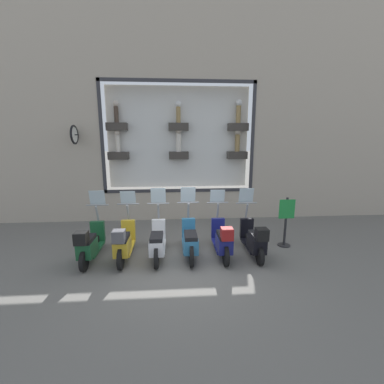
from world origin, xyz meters
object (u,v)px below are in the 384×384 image
object	(u,v)px
scooter_black_0	(254,239)
shop_sign_post	(286,221)
scooter_navy_1	(222,240)
scooter_teal_2	(190,240)
scooter_yellow_4	(124,242)
scooter_green_5	(90,243)
scooter_white_3	(158,242)

from	to	relation	value
scooter_black_0	shop_sign_post	size ratio (longest dim) A/B	1.25
scooter_navy_1	scooter_teal_2	xyz separation A→B (m)	(0.07, 0.84, -0.03)
scooter_yellow_4	scooter_black_0	bearing A→B (deg)	-90.16
scooter_navy_1	shop_sign_post	size ratio (longest dim) A/B	1.26
scooter_yellow_4	shop_sign_post	bearing A→B (deg)	-82.69
scooter_yellow_4	scooter_green_5	size ratio (longest dim) A/B	1.00
scooter_navy_1	scooter_yellow_4	size ratio (longest dim) A/B	1.00
scooter_teal_2	scooter_yellow_4	size ratio (longest dim) A/B	1.00
scooter_black_0	scooter_navy_1	world-z (taller)	scooter_black_0
scooter_navy_1	scooter_green_5	size ratio (longest dim) A/B	1.00
scooter_white_3	shop_sign_post	world-z (taller)	scooter_white_3
scooter_navy_1	shop_sign_post	bearing A→B (deg)	-73.48
scooter_yellow_4	scooter_navy_1	bearing A→B (deg)	-90.05
scooter_white_3	scooter_green_5	distance (m)	1.69
scooter_black_0	scooter_teal_2	size ratio (longest dim) A/B	0.99
scooter_black_0	scooter_green_5	world-z (taller)	scooter_black_0
scooter_green_5	shop_sign_post	xyz separation A→B (m)	(0.58, -5.31, 0.28)
scooter_teal_2	shop_sign_post	size ratio (longest dim) A/B	1.26
scooter_teal_2	scooter_green_5	bearing A→B (deg)	91.52
scooter_black_0	scooter_navy_1	distance (m)	0.84
scooter_teal_2	scooter_green_5	distance (m)	2.53
scooter_white_3	scooter_yellow_4	bearing A→B (deg)	94.12
scooter_yellow_4	scooter_green_5	bearing A→B (deg)	90.28
scooter_black_0	scooter_yellow_4	bearing A→B (deg)	89.84
scooter_yellow_4	shop_sign_post	size ratio (longest dim) A/B	1.26
scooter_teal_2	scooter_white_3	bearing A→B (deg)	90.16
scooter_navy_1	scooter_green_5	xyz separation A→B (m)	(-0.00, 3.37, -0.00)
shop_sign_post	scooter_green_5	bearing A→B (deg)	96.21
scooter_teal_2	scooter_green_5	size ratio (longest dim) A/B	1.01
scooter_black_0	scooter_yellow_4	size ratio (longest dim) A/B	0.99
scooter_white_3	shop_sign_post	distance (m)	3.68
scooter_teal_2	shop_sign_post	distance (m)	2.85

